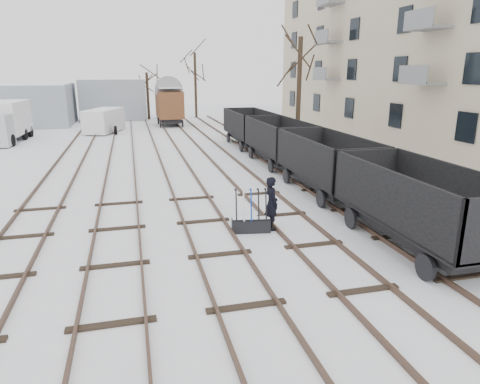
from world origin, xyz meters
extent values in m
plane|color=white|center=(0.00, 0.00, 0.00)|extent=(120.00, 120.00, 0.00)
cube|color=black|center=(-6.72, 14.00, 0.07)|extent=(0.07, 52.00, 0.15)
cube|color=black|center=(-5.28, 14.00, 0.07)|extent=(0.07, 52.00, 0.15)
cube|color=black|center=(-6.00, 2.00, 0.03)|extent=(1.90, 0.20, 0.08)
cube|color=black|center=(-3.72, 14.00, 0.07)|extent=(0.07, 52.00, 0.15)
cube|color=black|center=(-2.28, 14.00, 0.07)|extent=(0.07, 52.00, 0.15)
cube|color=black|center=(-3.00, 2.00, 0.03)|extent=(1.90, 0.20, 0.08)
cube|color=black|center=(-0.72, 14.00, 0.07)|extent=(0.07, 52.00, 0.15)
cube|color=black|center=(0.72, 14.00, 0.07)|extent=(0.07, 52.00, 0.15)
cube|color=black|center=(0.00, 2.00, 0.03)|extent=(1.90, 0.20, 0.08)
cube|color=black|center=(2.28, 14.00, 0.07)|extent=(0.07, 52.00, 0.15)
cube|color=black|center=(3.72, 14.00, 0.07)|extent=(0.07, 52.00, 0.15)
cube|color=black|center=(3.00, 2.00, 0.03)|extent=(1.90, 0.20, 0.08)
cube|color=black|center=(5.28, 14.00, 0.07)|extent=(0.07, 52.00, 0.15)
cube|color=black|center=(6.72, 14.00, 0.07)|extent=(0.07, 52.00, 0.15)
cube|color=black|center=(6.00, 2.00, 0.03)|extent=(1.90, 0.20, 0.08)
cube|color=beige|center=(20.00, 14.00, 8.00)|extent=(10.00, 45.00, 16.00)
cube|color=gray|center=(-13.00, 36.00, 2.00)|extent=(10.00, 8.00, 4.00)
cube|color=white|center=(-13.00, 36.00, 4.05)|extent=(9.80, 7.84, 0.10)
cube|color=gray|center=(-4.00, 40.00, 2.20)|extent=(7.00, 6.00, 4.40)
cube|color=white|center=(-4.00, 40.00, 4.45)|extent=(6.86, 5.88, 0.10)
cube|color=black|center=(1.41, 1.63, 0.22)|extent=(1.35, 0.62, 0.44)
cube|color=black|center=(1.41, 1.63, 0.46)|extent=(1.33, 0.50, 0.06)
cube|color=white|center=(1.41, 1.63, 0.50)|extent=(1.28, 0.46, 0.03)
cylinder|color=black|center=(0.92, 1.71, 0.95)|extent=(0.10, 0.32, 1.08)
cylinder|color=silver|center=(1.16, 1.67, 0.95)|extent=(0.10, 0.32, 1.08)
cylinder|color=#0C2E9E|center=(1.41, 1.63, 0.95)|extent=(0.10, 0.32, 1.08)
cylinder|color=black|center=(1.66, 1.59, 0.95)|extent=(0.10, 0.32, 1.08)
cylinder|color=black|center=(1.90, 1.55, 0.95)|extent=(0.10, 0.32, 1.08)
imported|color=black|center=(2.16, 1.73, 0.93)|extent=(0.52, 0.73, 1.86)
cube|color=black|center=(6.00, -0.86, 0.67)|extent=(1.99, 5.46, 0.41)
cube|color=black|center=(6.00, -0.86, 0.88)|extent=(2.48, 6.21, 0.12)
cube|color=black|center=(4.81, -0.86, 1.71)|extent=(0.10, 6.21, 1.65)
cube|color=black|center=(7.19, -0.86, 1.71)|extent=(0.10, 6.21, 1.65)
cube|color=white|center=(6.00, -0.86, 0.98)|extent=(2.23, 5.96, 0.06)
cylinder|color=black|center=(4.86, -2.84, 0.36)|extent=(0.12, 0.72, 0.72)
cylinder|color=black|center=(7.14, 1.13, 0.36)|extent=(0.12, 0.72, 0.72)
cube|color=black|center=(6.00, 5.54, 0.67)|extent=(1.99, 5.46, 0.41)
cube|color=black|center=(6.00, 5.54, 0.88)|extent=(2.48, 6.21, 0.12)
cube|color=black|center=(4.81, 5.54, 1.71)|extent=(0.10, 6.21, 1.65)
cube|color=black|center=(7.19, 5.54, 1.71)|extent=(0.10, 6.21, 1.65)
cube|color=white|center=(6.00, 5.54, 0.98)|extent=(2.23, 5.96, 0.06)
cylinder|color=black|center=(4.86, 3.56, 0.36)|extent=(0.12, 0.72, 0.72)
cylinder|color=black|center=(7.14, 7.53, 0.36)|extent=(0.12, 0.72, 0.72)
cube|color=black|center=(6.00, 11.94, 0.67)|extent=(1.99, 5.46, 0.41)
cube|color=black|center=(6.00, 11.94, 0.88)|extent=(2.48, 6.21, 0.12)
cube|color=black|center=(4.81, 11.94, 1.71)|extent=(0.10, 6.21, 1.65)
cube|color=black|center=(7.19, 11.94, 1.71)|extent=(0.10, 6.21, 1.65)
cube|color=white|center=(6.00, 11.94, 0.98)|extent=(2.23, 5.96, 0.06)
cylinder|color=black|center=(4.86, 9.96, 0.36)|extent=(0.12, 0.72, 0.72)
cylinder|color=black|center=(7.14, 13.93, 0.36)|extent=(0.12, 0.72, 0.72)
cube|color=black|center=(6.00, 18.34, 0.67)|extent=(1.99, 5.46, 0.41)
cube|color=black|center=(6.00, 18.34, 0.88)|extent=(2.48, 6.21, 0.12)
cube|color=black|center=(4.81, 18.34, 1.71)|extent=(0.10, 6.21, 1.65)
cube|color=black|center=(7.19, 18.34, 1.71)|extent=(0.10, 6.21, 1.65)
cube|color=white|center=(6.00, 18.34, 0.98)|extent=(2.23, 5.96, 0.06)
cylinder|color=black|center=(4.86, 16.36, 0.36)|extent=(0.12, 0.72, 0.72)
cylinder|color=black|center=(7.14, 20.33, 0.36)|extent=(0.12, 0.72, 0.72)
cube|color=black|center=(1.54, 32.17, 0.64)|extent=(1.95, 4.34, 0.39)
cube|color=#4F2D17|center=(1.54, 32.17, 2.11)|extent=(2.43, 4.93, 2.55)
cube|color=white|center=(1.54, 32.17, 3.72)|extent=(2.19, 4.69, 0.04)
cylinder|color=black|center=(0.47, 30.60, 0.34)|extent=(0.12, 0.69, 0.69)
cylinder|color=black|center=(2.62, 33.74, 0.34)|extent=(0.12, 0.69, 0.69)
cube|color=black|center=(-11.56, 24.75, 0.49)|extent=(1.50, 6.80, 0.27)
cube|color=silver|center=(-11.56, 25.46, 1.78)|extent=(2.51, 4.75, 2.49)
cube|color=white|center=(-11.56, 25.46, 3.04)|extent=(2.46, 4.66, 0.04)
cylinder|color=black|center=(-10.58, 27.24, 0.44)|extent=(0.27, 0.89, 0.89)
cube|color=silver|center=(-4.57, 28.34, 1.07)|extent=(3.56, 5.13, 1.93)
cube|color=white|center=(-4.57, 28.34, 2.06)|extent=(3.47, 5.01, 0.04)
cylinder|color=black|center=(-5.53, 26.84, 0.37)|extent=(0.24, 0.75, 0.75)
cylinder|color=black|center=(-3.60, 29.84, 0.37)|extent=(0.24, 0.75, 0.75)
cylinder|color=black|center=(8.43, 15.17, 3.69)|extent=(0.30, 0.30, 7.37)
cylinder|color=black|center=(-0.23, 38.52, 2.57)|extent=(0.30, 0.30, 5.15)
cylinder|color=black|center=(5.24, 38.94, 3.66)|extent=(0.30, 0.30, 7.31)
camera|label=1|loc=(-2.32, -11.48, 5.27)|focal=32.00mm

